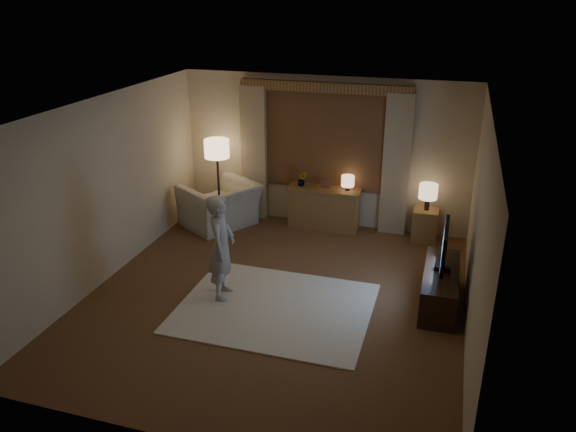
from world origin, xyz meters
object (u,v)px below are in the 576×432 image
at_px(armchair, 220,205).
at_px(side_table, 425,225).
at_px(person, 221,247).
at_px(sideboard, 324,209).
at_px(tv_stand, 440,287).

bearing_deg(armchair, side_table, 127.02).
relative_size(side_table, person, 0.38).
xyz_separation_m(sideboard, person, (-0.77, -2.68, 0.40)).
xyz_separation_m(sideboard, armchair, (-1.77, -0.45, 0.04)).
bearing_deg(armchair, person, 54.65).
xyz_separation_m(side_table, tv_stand, (0.34, -1.97, -0.03)).
xyz_separation_m(armchair, side_table, (3.50, 0.40, -0.11)).
relative_size(sideboard, tv_stand, 0.86).
height_order(side_table, tv_stand, side_table).
distance_m(tv_stand, person, 2.96).
height_order(armchair, person, person).
bearing_deg(person, sideboard, -25.41).
bearing_deg(side_table, armchair, -173.55).
height_order(armchair, tv_stand, armchair).
bearing_deg(person, tv_stand, -86.34).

